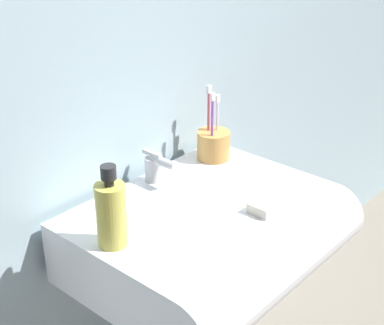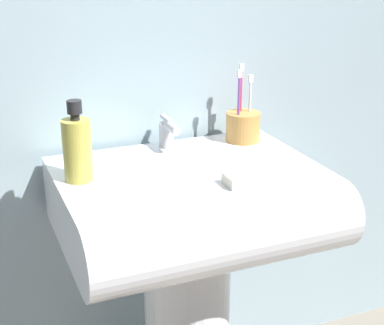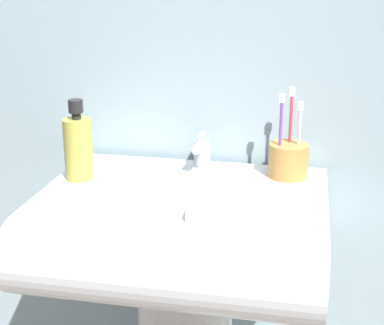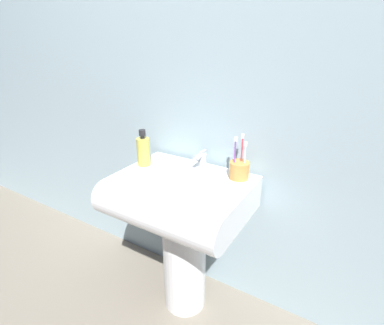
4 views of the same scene
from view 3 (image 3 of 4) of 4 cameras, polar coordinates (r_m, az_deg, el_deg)
name	(u,v)px [view 3 (image 3 of 4)]	position (r m, az deg, el deg)	size (l,w,h in m)	color
sink_basin	(179,234)	(1.24, -1.25, -6.94)	(0.60, 0.48, 0.16)	white
faucet	(201,151)	(1.38, 0.91, 1.15)	(0.04, 0.10, 0.08)	#B7B7BC
toothbrush_cup	(288,159)	(1.34, 9.34, 0.33)	(0.09, 0.09, 0.20)	#D19347
soap_bottle	(78,147)	(1.33, -10.97, 1.50)	(0.06, 0.06, 0.18)	gold
bar_soap	(205,212)	(1.12, 1.24, -4.87)	(0.06, 0.05, 0.02)	silver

